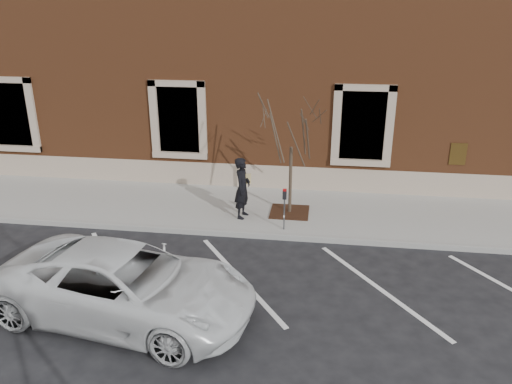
# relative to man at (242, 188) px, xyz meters

# --- Properties ---
(ground) EXTENTS (120.00, 120.00, 0.00)m
(ground) POSITION_rel_man_xyz_m (0.45, -1.00, -1.05)
(ground) COLOR #28282B
(ground) RESTS_ON ground
(sidewalk_near) EXTENTS (40.00, 3.50, 0.15)m
(sidewalk_near) POSITION_rel_man_xyz_m (0.45, 0.75, -0.98)
(sidewalk_near) COLOR #9F9C95
(sidewalk_near) RESTS_ON ground
(curb_near) EXTENTS (40.00, 0.12, 0.15)m
(curb_near) POSITION_rel_man_xyz_m (0.45, -1.05, -0.98)
(curb_near) COLOR #9E9E99
(curb_near) RESTS_ON ground
(parking_stripes) EXTENTS (28.00, 4.40, 0.01)m
(parking_stripes) POSITION_rel_man_xyz_m (0.45, -3.20, -1.05)
(parking_stripes) COLOR silver
(parking_stripes) RESTS_ON ground
(building_civic) EXTENTS (40.00, 8.62, 8.00)m
(building_civic) POSITION_rel_man_xyz_m (0.45, 6.75, 2.94)
(building_civic) COLOR brown
(building_civic) RESTS_ON ground
(man) EXTENTS (0.54, 0.73, 1.80)m
(man) POSITION_rel_man_xyz_m (0.00, 0.00, 0.00)
(man) COLOR black
(man) RESTS_ON sidewalk_near
(parking_meter) EXTENTS (0.11, 0.08, 1.20)m
(parking_meter) POSITION_rel_man_xyz_m (1.28, -0.70, -0.07)
(parking_meter) COLOR #595B60
(parking_meter) RESTS_ON sidewalk_near
(tree_grate) EXTENTS (1.15, 1.15, 0.03)m
(tree_grate) POSITION_rel_man_xyz_m (1.34, 0.50, -0.89)
(tree_grate) COLOR #381E12
(tree_grate) RESTS_ON sidewalk_near
(sapling) EXTENTS (2.22, 2.22, 3.69)m
(sapling) POSITION_rel_man_xyz_m (1.34, 0.50, 1.68)
(sapling) COLOR #453529
(sapling) RESTS_ON sidewalk_near
(white_truck) EXTENTS (5.63, 3.26, 1.48)m
(white_truck) POSITION_rel_man_xyz_m (-1.57, -4.99, -0.31)
(white_truck) COLOR silver
(white_truck) RESTS_ON ground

